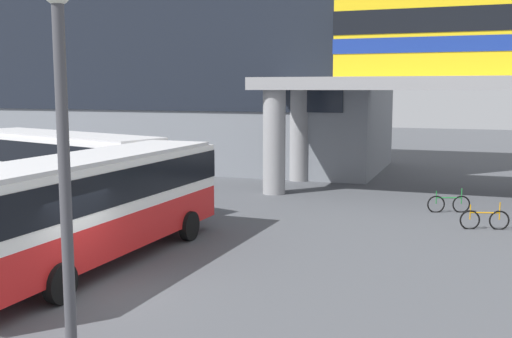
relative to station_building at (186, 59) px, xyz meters
name	(u,v)px	position (x,y,z in m)	size (l,w,h in m)	color
ground_plane	(243,217)	(9.93, -15.27, -7.09)	(120.00, 120.00, 0.00)	#47494F
station_building	(186,59)	(0.00, 0.00, 0.00)	(26.33, 10.53, 14.18)	slate
bus_main	(93,197)	(8.22, -22.91, -5.11)	(3.01, 11.11, 3.22)	red
bus_secondary	(63,162)	(1.89, -15.99, -5.11)	(11.29, 5.72, 3.22)	#1E4CB2
bicycle_green	(449,204)	(17.66, -11.53, -6.74)	(1.71, 0.66, 1.04)	black
bicycle_orange	(485,220)	(19.03, -14.32, -6.74)	(1.74, 0.54, 1.04)	black
lamp_post	(65,184)	(13.38, -30.97, -3.26)	(0.36, 0.36, 6.53)	#3F3F44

